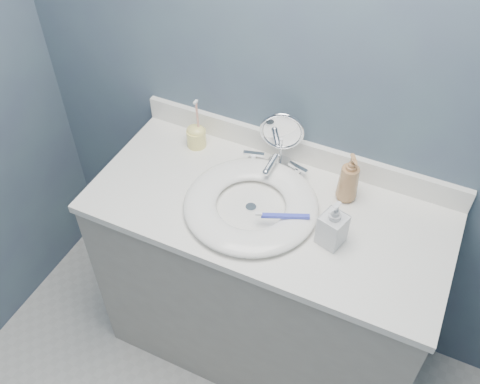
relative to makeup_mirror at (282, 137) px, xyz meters
The scene contains 12 objects.
back_wall 0.21m from the makeup_mirror, 53.03° to the left, with size 2.20×0.02×2.40m, color #434D65.
vanity_cabinet 0.62m from the makeup_mirror, 77.86° to the right, with size 1.20×0.55×0.85m, color #A29F94.
countertop 0.26m from the makeup_mirror, 77.86° to the right, with size 1.22×0.57×0.03m, color white.
backsplash 0.10m from the makeup_mirror, 46.87° to the left, with size 1.22×0.02×0.09m, color white.
basin 0.27m from the makeup_mirror, 90.94° to the right, with size 0.45×0.45×0.04m, color white, non-canonical shape.
drain 0.27m from the makeup_mirror, 90.94° to the right, with size 0.04×0.04×0.01m, color silver.
faucet 0.11m from the makeup_mirror, 94.85° to the right, with size 0.25×0.13×0.07m.
makeup_mirror is the anchor object (origin of this frame).
soap_bottle_amber 0.28m from the makeup_mirror, 12.97° to the right, with size 0.07×0.07×0.19m, color #A6774B.
soap_bottle_clear 0.39m from the makeup_mirror, 43.44° to the right, with size 0.08×0.08×0.17m, color silver.
toothbrush_holder 0.33m from the makeup_mirror, behind, with size 0.07×0.07×0.21m.
toothbrush_lying 0.30m from the makeup_mirror, 65.98° to the right, with size 0.17×0.08×0.02m.
Camera 1 is at (0.43, -0.17, 2.19)m, focal length 40.00 mm.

